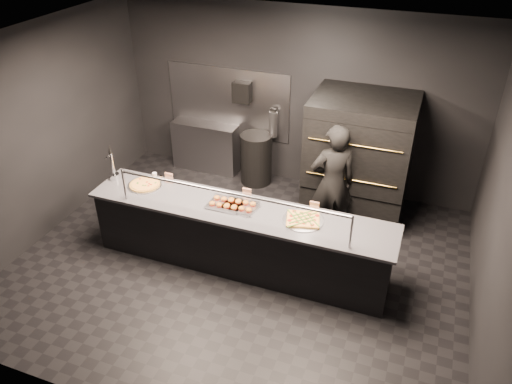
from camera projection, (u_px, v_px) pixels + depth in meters
room at (238, 168)px, 6.19m from camera, size 6.04×6.00×3.00m
service_counter at (240, 237)px, 6.69m from camera, size 4.10×0.78×1.37m
pizza_oven at (359, 157)px, 7.58m from camera, size 1.50×1.23×1.91m
prep_shelf at (206, 147)px, 9.02m from camera, size 1.20×0.35×0.90m
towel_dispenser at (242, 92)px, 8.29m from camera, size 0.30×0.20×0.35m
fire_extinguisher at (273, 124)px, 8.39m from camera, size 0.14×0.14×0.51m
beer_tap at (113, 169)px, 7.02m from camera, size 0.14×0.20×0.55m
round_pizza at (145, 185)px, 6.94m from camera, size 0.48×0.48×0.03m
slider_tray_a at (225, 204)px, 6.51m from camera, size 0.46×0.35×0.07m
slider_tray_b at (240, 206)px, 6.46m from camera, size 0.50×0.40×0.07m
square_pizza at (303, 219)px, 6.22m from camera, size 0.52×0.52×0.05m
condiment_jar at (157, 177)px, 7.05m from camera, size 0.16×0.06×0.11m
tent_cards at (241, 192)px, 6.66m from camera, size 2.22×0.04×0.15m
trash_bin at (256, 159)px, 8.63m from camera, size 0.54×0.54×0.89m
worker at (332, 183)px, 7.04m from camera, size 0.78×0.69×1.79m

